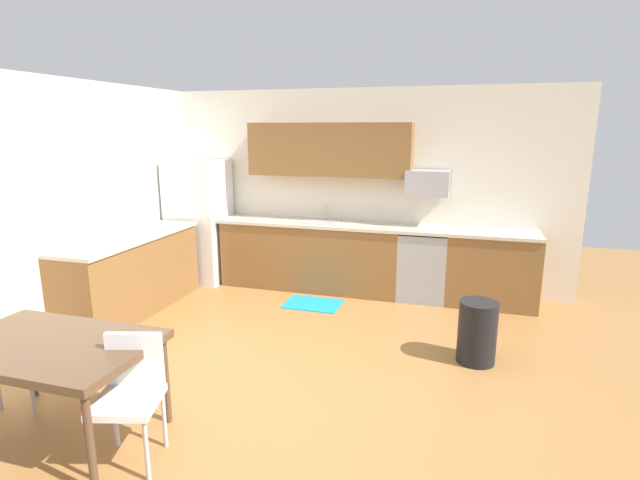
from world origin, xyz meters
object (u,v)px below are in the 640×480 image
chair_near_table (131,388)px  trash_bin (477,332)px  oven_range (423,264)px  dining_table (50,351)px  microwave (427,183)px  refrigerator (200,221)px

chair_near_table → trash_bin: 3.07m
oven_range → chair_near_table: size_ratio=1.07×
chair_near_table → trash_bin: bearing=43.2°
dining_table → chair_near_table: chair_near_table is taller
chair_near_table → trash_bin: chair_near_table is taller
oven_range → dining_table: (-2.24, -3.76, 0.22)m
dining_table → trash_bin: size_ratio=2.33×
trash_bin → chair_near_table: bearing=-136.8°
microwave → oven_range: bearing=-90.0°
refrigerator → dining_table: size_ratio=1.24×
dining_table → refrigerator: bearing=104.5°
oven_range → microwave: (0.00, 0.10, 1.04)m
microwave → dining_table: 4.54m
oven_range → microwave: bearing=90.0°
dining_table → trash_bin: 3.58m
refrigerator → trash_bin: bearing=-22.6°
oven_range → chair_near_table: bearing=-112.7°
chair_near_table → trash_bin: (2.23, 2.10, -0.20)m
oven_range → chair_near_table: (-1.58, -3.78, 0.05)m
microwave → chair_near_table: (-1.58, -3.88, -1.00)m
oven_range → microwave: 1.05m
refrigerator → trash_bin: (3.84, -1.60, -0.56)m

